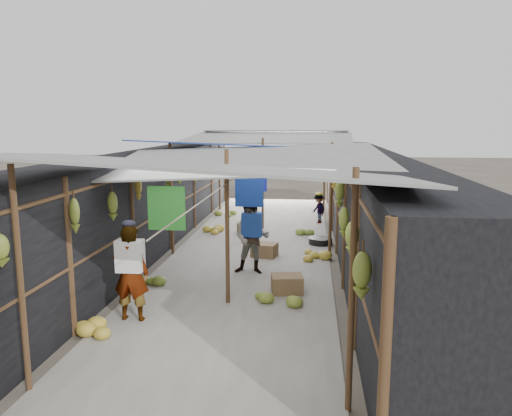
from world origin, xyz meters
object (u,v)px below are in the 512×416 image
at_px(crate_near, 264,250).
at_px(vendor_seated, 319,209).
at_px(vendor_elderly, 131,273).
at_px(black_basin, 320,241).
at_px(shopper_blue, 252,238).

bearing_deg(crate_near, vendor_seated, 84.95).
bearing_deg(vendor_elderly, black_basin, -119.32).
height_order(vendor_elderly, shopper_blue, vendor_elderly).
bearing_deg(black_basin, vendor_elderly, -119.76).
bearing_deg(shopper_blue, crate_near, 87.24).
distance_m(crate_near, vendor_elderly, 4.27).
distance_m(crate_near, black_basin, 1.85).
bearing_deg(vendor_elderly, shopper_blue, -120.24).
bearing_deg(shopper_blue, vendor_seated, 78.33).
relative_size(black_basin, vendor_elderly, 0.39).
relative_size(vendor_elderly, vendor_seated, 1.69).
relative_size(black_basin, vendor_seated, 0.65).
height_order(crate_near, shopper_blue, shopper_blue).
height_order(vendor_elderly, vendor_seated, vendor_elderly).
distance_m(crate_near, shopper_blue, 1.40).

